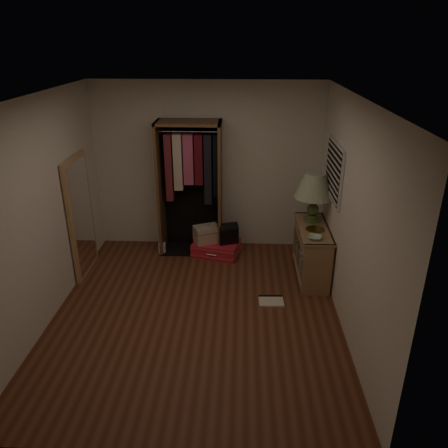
{
  "coord_description": "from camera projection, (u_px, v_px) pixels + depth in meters",
  "views": [
    {
      "loc": [
        0.54,
        -4.53,
        3.18
      ],
      "look_at": [
        0.3,
        0.95,
        0.8
      ],
      "focal_mm": 35.0,
      "sensor_mm": 36.0,
      "label": 1
    }
  ],
  "objects": [
    {
      "name": "room_walls",
      "position": [
        200.0,
        198.0,
        4.88
      ],
      "size": [
        3.52,
        4.02,
        2.6
      ],
      "color": "silver",
      "rests_on": "ground"
    },
    {
      "name": "ceramic_bowl",
      "position": [
        315.0,
        238.0,
        5.64
      ],
      "size": [
        0.22,
        0.22,
        0.04
      ],
      "primitive_type": "imported",
      "rotation": [
        0.0,
        0.0,
        -0.27
      ],
      "color": "#ACCEB2",
      "rests_on": "console_bookshelf"
    },
    {
      "name": "console_bookshelf",
      "position": [
        311.0,
        250.0,
        6.17
      ],
      "size": [
        0.42,
        1.12,
        0.75
      ],
      "color": "#956F48",
      "rests_on": "ground"
    },
    {
      "name": "floor_mirror",
      "position": [
        81.0,
        217.0,
        6.08
      ],
      "size": [
        0.06,
        0.8,
        1.7
      ],
      "color": "tan",
      "rests_on": "ground"
    },
    {
      "name": "table_lamp",
      "position": [
        315.0,
        187.0,
        6.01
      ],
      "size": [
        0.69,
        0.69,
        0.7
      ],
      "rotation": [
        0.0,
        0.0,
        0.28
      ],
      "color": "#475B2C",
      "rests_on": "console_bookshelf"
    },
    {
      "name": "open_wardrobe",
      "position": [
        192.0,
        177.0,
        6.59
      ],
      "size": [
        0.95,
        0.5,
        2.05
      ],
      "color": "brown",
      "rests_on": "ground"
    },
    {
      "name": "black_bag",
      "position": [
        228.0,
        232.0,
        6.73
      ],
      "size": [
        0.34,
        0.28,
        0.32
      ],
      "rotation": [
        0.0,
        0.0,
        0.33
      ],
      "color": "black",
      "rests_on": "pink_suitcase"
    },
    {
      "name": "pink_suitcase",
      "position": [
        216.0,
        248.0,
        6.85
      ],
      "size": [
        0.8,
        0.66,
        0.22
      ],
      "rotation": [
        0.0,
        0.0,
        -0.23
      ],
      "color": "red",
      "rests_on": "ground"
    },
    {
      "name": "train_case",
      "position": [
        207.0,
        234.0,
        6.76
      ],
      "size": [
        0.46,
        0.4,
        0.28
      ],
      "rotation": [
        0.0,
        0.0,
        0.43
      ],
      "color": "#BDA990",
      "rests_on": "pink_suitcase"
    },
    {
      "name": "white_jug",
      "position": [
        162.0,
        248.0,
        6.89
      ],
      "size": [
        0.14,
        0.14,
        0.21
      ],
      "rotation": [
        0.0,
        0.0,
        0.18
      ],
      "color": "silver",
      "rests_on": "ground"
    },
    {
      "name": "ground",
      "position": [
        197.0,
        313.0,
        5.44
      ],
      "size": [
        4.0,
        4.0,
        0.0
      ],
      "primitive_type": "plane",
      "color": "#572B19",
      "rests_on": "ground"
    },
    {
      "name": "brass_tray",
      "position": [
        315.0,
        229.0,
        5.92
      ],
      "size": [
        0.34,
        0.34,
        0.01
      ],
      "rotation": [
        0.0,
        0.0,
        -0.42
      ],
      "color": "#A78040",
      "rests_on": "console_bookshelf"
    },
    {
      "name": "floor_book",
      "position": [
        271.0,
        300.0,
        5.66
      ],
      "size": [
        0.33,
        0.26,
        0.03
      ],
      "rotation": [
        0.0,
        0.0,
        0.04
      ],
      "color": "beige",
      "rests_on": "ground"
    }
  ]
}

